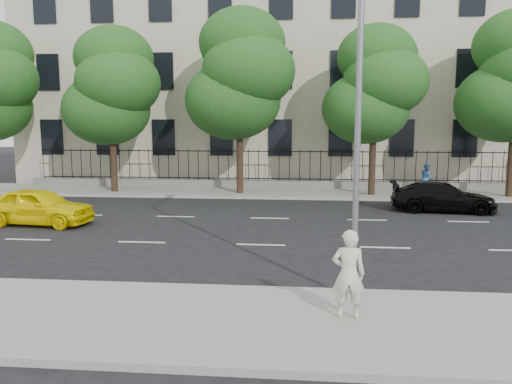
% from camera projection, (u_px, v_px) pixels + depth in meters
% --- Properties ---
extents(ground, '(120.00, 120.00, 0.00)m').
position_uv_depth(ground, '(253.00, 267.00, 13.84)').
color(ground, black).
rests_on(ground, ground).
extents(near_sidewalk, '(60.00, 4.00, 0.15)m').
position_uv_depth(near_sidewalk, '(234.00, 322.00, 9.89)').
color(near_sidewalk, gray).
rests_on(near_sidewalk, ground).
extents(far_sidewalk, '(60.00, 4.00, 0.15)m').
position_uv_depth(far_sidewalk, '(278.00, 193.00, 27.63)').
color(far_sidewalk, gray).
rests_on(far_sidewalk, ground).
extents(lane_markings, '(49.60, 4.62, 0.01)m').
position_uv_depth(lane_markings, '(266.00, 230.00, 18.53)').
color(lane_markings, silver).
rests_on(lane_markings, ground).
extents(masonry_building, '(34.60, 12.11, 18.50)m').
position_uv_depth(masonry_building, '(284.00, 49.00, 35.18)').
color(masonry_building, beige).
rests_on(masonry_building, ground).
extents(iron_fence, '(30.00, 0.50, 2.20)m').
position_uv_depth(iron_fence, '(279.00, 179.00, 29.23)').
color(iron_fence, slate).
rests_on(iron_fence, far_sidewalk).
extents(street_light, '(0.25, 3.32, 8.05)m').
position_uv_depth(street_light, '(357.00, 70.00, 11.14)').
color(street_light, slate).
rests_on(street_light, near_sidewalk).
extents(tree_b, '(5.53, 5.12, 8.97)m').
position_uv_depth(tree_b, '(112.00, 87.00, 26.99)').
color(tree_b, '#382619').
rests_on(tree_b, far_sidewalk).
extents(tree_c, '(5.89, 5.50, 9.80)m').
position_uv_depth(tree_c, '(241.00, 75.00, 26.28)').
color(tree_c, '#382619').
rests_on(tree_c, far_sidewalk).
extents(tree_d, '(5.34, 4.94, 8.84)m').
position_uv_depth(tree_d, '(375.00, 85.00, 25.73)').
color(tree_d, '#382619').
rests_on(tree_d, far_sidewalk).
extents(yellow_taxi, '(4.42, 2.16, 1.45)m').
position_uv_depth(yellow_taxi, '(38.00, 206.00, 19.39)').
color(yellow_taxi, '#FEE500').
rests_on(yellow_taxi, ground).
extents(black_sedan, '(4.69, 2.27, 1.32)m').
position_uv_depth(black_sedan, '(443.00, 197.00, 22.21)').
color(black_sedan, black).
rests_on(black_sedan, ground).
extents(woman_near, '(0.66, 0.45, 1.79)m').
position_uv_depth(woman_near, '(348.00, 274.00, 9.81)').
color(woman_near, beige).
rests_on(woman_near, near_sidewalk).
extents(pedestrian_far, '(0.65, 0.81, 1.59)m').
position_uv_depth(pedestrian_far, '(427.00, 178.00, 27.13)').
color(pedestrian_far, '#365B9D').
rests_on(pedestrian_far, far_sidewalk).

